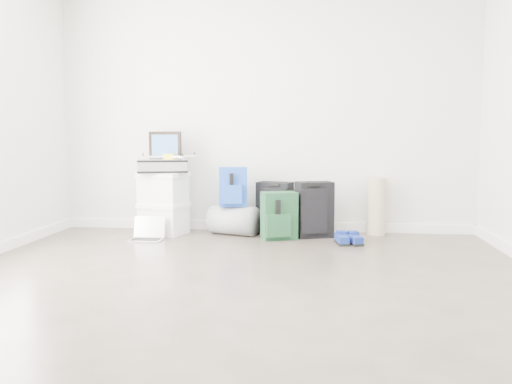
# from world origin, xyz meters

# --- Properties ---
(ground) EXTENTS (5.00, 5.00, 0.00)m
(ground) POSITION_xyz_m (0.00, 0.00, 0.00)
(ground) COLOR #3A342A
(ground) RESTS_ON ground
(room_envelope) EXTENTS (4.52, 5.02, 2.71)m
(room_envelope) POSITION_xyz_m (0.00, 0.02, 1.72)
(room_envelope) COLOR silver
(room_envelope) RESTS_ON ground
(boxes_stack) EXTENTS (0.54, 0.48, 0.65)m
(boxes_stack) POSITION_xyz_m (-1.05, 2.17, 0.33)
(boxes_stack) COLOR white
(boxes_stack) RESTS_ON ground
(briefcase) EXTENTS (0.58, 0.48, 0.14)m
(briefcase) POSITION_xyz_m (-1.05, 2.17, 0.73)
(briefcase) COLOR #B2B2B7
(briefcase) RESTS_ON boxes_stack
(painting) EXTENTS (0.38, 0.12, 0.29)m
(painting) POSITION_xyz_m (-1.05, 2.26, 0.94)
(painting) COLOR black
(painting) RESTS_ON briefcase
(drone) EXTENTS (0.48, 0.48, 0.05)m
(drone) POSITION_xyz_m (-0.97, 2.15, 0.83)
(drone) COLOR yellow
(drone) RESTS_ON briefcase
(duffel_bag) EXTENTS (0.57, 0.46, 0.31)m
(duffel_bag) POSITION_xyz_m (-0.31, 2.21, 0.15)
(duffel_bag) COLOR gray
(duffel_bag) RESTS_ON ground
(blue_backpack) EXTENTS (0.31, 0.25, 0.41)m
(blue_backpack) POSITION_xyz_m (-0.31, 2.18, 0.50)
(blue_backpack) COLOR #1C39B6
(blue_backpack) RESTS_ON duffel_bag
(large_suitcase) EXTENTS (0.40, 0.32, 0.55)m
(large_suitcase) POSITION_xyz_m (0.12, 2.30, 0.28)
(large_suitcase) COLOR black
(large_suitcase) RESTS_ON ground
(green_backpack) EXTENTS (0.39, 0.35, 0.48)m
(green_backpack) POSITION_xyz_m (0.18, 2.00, 0.23)
(green_backpack) COLOR #153A1E
(green_backpack) RESTS_ON ground
(carry_on) EXTENTS (0.41, 0.34, 0.57)m
(carry_on) POSITION_xyz_m (0.54, 2.15, 0.29)
(carry_on) COLOR black
(carry_on) RESTS_ON ground
(shoes) EXTENTS (0.28, 0.28, 0.09)m
(shoes) POSITION_xyz_m (0.86, 1.83, 0.04)
(shoes) COLOR black
(shoes) RESTS_ON ground
(rolled_rug) EXTENTS (0.20, 0.20, 0.60)m
(rolled_rug) POSITION_xyz_m (1.19, 2.38, 0.30)
(rolled_rug) COLOR tan
(rolled_rug) RESTS_ON ground
(laptop) EXTENTS (0.33, 0.24, 0.23)m
(laptop) POSITION_xyz_m (-1.12, 1.82, 0.06)
(laptop) COLOR silver
(laptop) RESTS_ON ground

